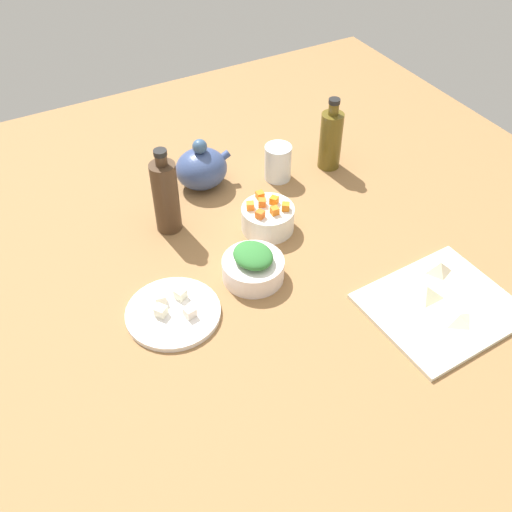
{
  "coord_description": "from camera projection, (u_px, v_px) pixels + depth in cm",
  "views": [
    {
      "loc": [
        -46.11,
        -83.75,
        97.66
      ],
      "look_at": [
        0.0,
        0.0,
        8.0
      ],
      "focal_mm": 41.72,
      "sensor_mm": 36.0,
      "label": 1
    }
  ],
  "objects": [
    {
      "name": "tofu_cube_0",
      "position": [
        190.0,
        312.0,
        1.23
      ],
      "size": [
        2.52,
        2.52,
        2.2
      ],
      "primitive_type": "cube",
      "rotation": [
        0.0,
        0.0,
        0.16
      ],
      "color": "white",
      "rests_on": "plate_tofu"
    },
    {
      "name": "dumpling_1",
      "position": [
        459.0,
        318.0,
        1.22
      ],
      "size": [
        5.51,
        4.85,
        2.09
      ],
      "primitive_type": "pyramid",
      "rotation": [
        0.0,
        0.0,
        0.1
      ],
      "color": "beige",
      "rests_on": "cutting_board"
    },
    {
      "name": "bowl_greens",
      "position": [
        253.0,
        269.0,
        1.32
      ],
      "size": [
        13.8,
        13.8,
        5.05
      ],
      "primitive_type": "cylinder",
      "color": "white",
      "rests_on": "tabletop"
    },
    {
      "name": "chopped_greens_mound",
      "position": [
        253.0,
        255.0,
        1.29
      ],
      "size": [
        9.59,
        10.74,
        3.18
      ],
      "primitive_type": "ellipsoid",
      "rotation": [
        0.0,
        0.0,
        1.72
      ],
      "color": "#317634",
      "rests_on": "bowl_greens"
    },
    {
      "name": "carrot_cube_2",
      "position": [
        286.0,
        207.0,
        1.41
      ],
      "size": [
        2.51,
        2.51,
        1.8
      ],
      "primitive_type": "cube",
      "rotation": [
        0.0,
        0.0,
        2.53
      ],
      "color": "orange",
      "rests_on": "bowl_carrots"
    },
    {
      "name": "dumpling_2",
      "position": [
        440.0,
        267.0,
        1.32
      ],
      "size": [
        5.62,
        5.3,
        2.95
      ],
      "primitive_type": "pyramid",
      "rotation": [
        0.0,
        0.0,
        5.94
      ],
      "color": "beige",
      "rests_on": "cutting_board"
    },
    {
      "name": "bottle_0",
      "position": [
        331.0,
        139.0,
        1.59
      ],
      "size": [
        6.06,
        6.06,
        20.34
      ],
      "color": "brown",
      "rests_on": "tabletop"
    },
    {
      "name": "tofu_cube_1",
      "position": [
        161.0,
        311.0,
        1.23
      ],
      "size": [
        3.05,
        3.05,
        2.2
      ],
      "primitive_type": "cube",
      "rotation": [
        0.0,
        0.0,
        0.59
      ],
      "color": "#EFEACD",
      "rests_on": "plate_tofu"
    },
    {
      "name": "carrot_cube_6",
      "position": [
        260.0,
        195.0,
        1.44
      ],
      "size": [
        1.95,
        1.95,
        1.8
      ],
      "primitive_type": "cube",
      "rotation": [
        0.0,
        0.0,
        1.48
      ],
      "color": "orange",
      "rests_on": "bowl_carrots"
    },
    {
      "name": "plate_tofu",
      "position": [
        173.0,
        313.0,
        1.25
      ],
      "size": [
        20.02,
        20.02,
        1.2
      ],
      "primitive_type": "cylinder",
      "color": "white",
      "rests_on": "tabletop"
    },
    {
      "name": "drinking_glass_0",
      "position": [
        278.0,
        162.0,
        1.58
      ],
      "size": [
        7.17,
        7.17,
        9.7
      ],
      "primitive_type": "cylinder",
      "color": "white",
      "rests_on": "tabletop"
    },
    {
      "name": "carrot_cube_0",
      "position": [
        262.0,
        203.0,
        1.42
      ],
      "size": [
        2.46,
        2.46,
        1.8
      ],
      "primitive_type": "cube",
      "rotation": [
        0.0,
        0.0,
        2.62
      ],
      "color": "orange",
      "rests_on": "bowl_carrots"
    },
    {
      "name": "tofu_cube_2",
      "position": [
        180.0,
        293.0,
        1.27
      ],
      "size": [
        2.88,
        2.88,
        2.2
      ],
      "primitive_type": "cube",
      "rotation": [
        0.0,
        0.0,
        0.4
      ],
      "color": "white",
      "rests_on": "plate_tofu"
    },
    {
      "name": "cutting_board",
      "position": [
        441.0,
        307.0,
        1.26
      ],
      "size": [
        31.01,
        27.11,
        1.0
      ],
      "primitive_type": "cube",
      "rotation": [
        0.0,
        0.0,
        0.05
      ],
      "color": "silver",
      "rests_on": "tabletop"
    },
    {
      "name": "carrot_cube_3",
      "position": [
        275.0,
        211.0,
        1.39
      ],
      "size": [
        1.95,
        1.95,
        1.8
      ],
      "primitive_type": "cube",
      "rotation": [
        0.0,
        0.0,
        3.05
      ],
      "color": "orange",
      "rests_on": "bowl_carrots"
    },
    {
      "name": "carrot_cube_4",
      "position": [
        274.0,
        200.0,
        1.42
      ],
      "size": [
        2.51,
        2.51,
        1.8
      ],
      "primitive_type": "cube",
      "rotation": [
        0.0,
        0.0,
        0.62
      ],
      "color": "orange",
      "rests_on": "bowl_carrots"
    },
    {
      "name": "tabletop",
      "position": [
        256.0,
        277.0,
        1.36
      ],
      "size": [
        190.0,
        190.0,
        3.0
      ],
      "primitive_type": "cube",
      "color": "olive",
      "rests_on": "ground"
    },
    {
      "name": "carrot_cube_5",
      "position": [
        250.0,
        206.0,
        1.41
      ],
      "size": [
        2.37,
        2.37,
        1.8
      ],
      "primitive_type": "cube",
      "rotation": [
        0.0,
        0.0,
        2.73
      ],
      "color": "orange",
      "rests_on": "bowl_carrots"
    },
    {
      "name": "teapot",
      "position": [
        202.0,
        168.0,
        1.55
      ],
      "size": [
        15.33,
        12.63,
        13.94
      ],
      "color": "#384B7C",
      "rests_on": "tabletop"
    },
    {
      "name": "dumpling_0",
      "position": [
        426.0,
        291.0,
        1.27
      ],
      "size": [
        7.83,
        7.77,
        2.68
      ],
      "primitive_type": "pyramid",
      "rotation": [
        0.0,
        0.0,
        5.59
      ],
      "color": "beige",
      "rests_on": "cutting_board"
    },
    {
      "name": "bottle_1",
      "position": [
        166.0,
        196.0,
        1.39
      ],
      "size": [
        6.15,
        6.15,
        22.24
      ],
      "color": "#432E1E",
      "rests_on": "tabletop"
    },
    {
      "name": "carrot_cube_1",
      "position": [
        260.0,
        214.0,
        1.38
      ],
      "size": [
        2.41,
        2.41,
        1.8
      ],
      "primitive_type": "cube",
      "rotation": [
        0.0,
        0.0,
        2.03
      ],
      "color": "orange",
      "rests_on": "bowl_carrots"
    },
    {
      "name": "bowl_carrots",
      "position": [
        268.0,
        218.0,
        1.44
      ],
      "size": [
        12.79,
        12.79,
        6.12
      ],
      "primitive_type": "cylinder",
      "color": "white",
      "rests_on": "tabletop"
    },
    {
      "name": "tofu_cube_3",
      "position": [
        161.0,
        298.0,
        1.25
      ],
      "size": [
        2.58,
        2.58,
        2.2
      ],
      "primitive_type": "cube",
      "rotation": [
        0.0,
        0.0,
        1.38
      ],
      "color": "white",
      "rests_on": "plate_tofu"
    }
  ]
}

